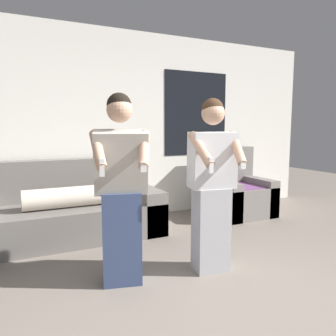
{
  "coord_description": "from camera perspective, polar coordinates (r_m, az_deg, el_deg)",
  "views": [
    {
      "loc": [
        -1.41,
        -1.48,
        1.34
      ],
      "look_at": [
        -0.18,
        1.08,
        0.99
      ],
      "focal_mm": 35.0,
      "sensor_mm": 36.0,
      "label": 1
    }
  ],
  "objects": [
    {
      "name": "armchair",
      "position": [
        5.17,
        11.99,
        -4.28
      ],
      "size": [
        0.85,
        0.82,
        1.02
      ],
      "color": "slate",
      "rests_on": "ground_plane"
    },
    {
      "name": "person_right",
      "position": [
        3.02,
        7.65,
        -3.11
      ],
      "size": [
        0.47,
        0.51,
        1.6
      ],
      "color": "#B2B2B7",
      "rests_on": "ground_plane"
    },
    {
      "name": "person_left",
      "position": [
        2.78,
        -8.21,
        -3.92
      ],
      "size": [
        0.51,
        0.57,
        1.62
      ],
      "color": "#384770",
      "rests_on": "ground_plane"
    },
    {
      "name": "wall_back",
      "position": [
        4.81,
        -8.39,
        7.23
      ],
      "size": [
        6.65,
        0.07,
        2.7
      ],
      "color": "silver",
      "rests_on": "ground_plane"
    },
    {
      "name": "couch",
      "position": [
        4.25,
        -16.61,
        -7.24
      ],
      "size": [
        2.15,
        1.0,
        0.92
      ],
      "color": "slate",
      "rests_on": "ground_plane"
    }
  ]
}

